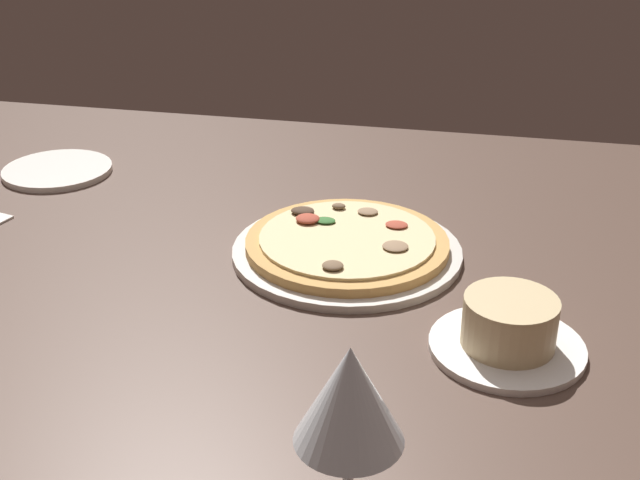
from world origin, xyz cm
name	(u,v)px	position (x,y,z in cm)	size (l,w,h in cm)	color
dining_table	(293,284)	(0.00, 0.00, 2.00)	(150.00, 110.00, 4.00)	brown
pizza_main	(347,246)	(-5.65, -5.12, 5.21)	(28.30, 28.30, 3.38)	silver
ramekin_on_saucer	(509,330)	(-25.33, 12.17, 6.46)	(15.71, 15.71, 5.92)	white
wine_glass_far	(349,401)	(-14.02, 39.07, 15.74)	(7.95, 7.95, 16.15)	silver
side_plate	(58,170)	(42.77, -22.74, 4.45)	(16.40, 16.40, 0.90)	silver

